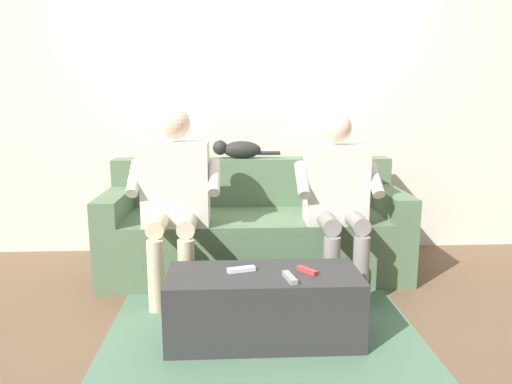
{
  "coord_description": "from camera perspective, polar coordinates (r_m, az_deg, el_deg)",
  "views": [
    {
      "loc": [
        0.16,
        3.26,
        1.24
      ],
      "look_at": [
        0.0,
        0.11,
        0.64
      ],
      "focal_mm": 33.59,
      "sensor_mm": 36.0,
      "label": 1
    }
  ],
  "objects": [
    {
      "name": "remote_gray",
      "position": [
        2.42,
        4.04,
        -10.13
      ],
      "size": [
        0.06,
        0.15,
        0.03
      ],
      "primitive_type": "cube",
      "rotation": [
        0.0,
        0.0,
        4.93
      ],
      "color": "gray",
      "rests_on": "coffee_table"
    },
    {
      "name": "cat_on_backrest",
      "position": [
        3.69,
        -2.18,
        5.11
      ],
      "size": [
        0.52,
        0.14,
        0.15
      ],
      "color": "black",
      "rests_on": "couch"
    },
    {
      "name": "ground_plane",
      "position": [
        2.94,
        0.49,
        -14.09
      ],
      "size": [
        8.0,
        8.0,
        0.0
      ],
      "primitive_type": "plane",
      "color": "brown"
    },
    {
      "name": "coffee_table",
      "position": [
        2.58,
        0.93,
        -13.41
      ],
      "size": [
        1.0,
        0.42,
        0.36
      ],
      "color": "#2D2D2D",
      "rests_on": "ground"
    },
    {
      "name": "remote_red",
      "position": [
        2.52,
        6.11,
        -9.28
      ],
      "size": [
        0.1,
        0.12,
        0.02
      ],
      "primitive_type": "cube",
      "rotation": [
        0.0,
        0.0,
        2.24
      ],
      "color": "#B73333",
      "rests_on": "coffee_table"
    },
    {
      "name": "floor_rug",
      "position": [
        2.76,
        0.75,
        -15.75
      ],
      "size": [
        1.68,
        1.48,
        0.01
      ],
      "primitive_type": "cube",
      "color": "#4C7056",
      "rests_on": "ground"
    },
    {
      "name": "couch",
      "position": [
        3.54,
        -0.21,
        -4.64
      ],
      "size": [
        2.13,
        0.81,
        0.8
      ],
      "color": "#516B4C",
      "rests_on": "ground"
    },
    {
      "name": "back_wall",
      "position": [
        3.95,
        -0.6,
        13.14
      ],
      "size": [
        5.32,
        0.06,
        2.79
      ],
      "primitive_type": "cube",
      "color": "beige",
      "rests_on": "ground"
    },
    {
      "name": "remote_white",
      "position": [
        2.53,
        -1.76,
        -9.2
      ],
      "size": [
        0.15,
        0.08,
        0.02
      ],
      "primitive_type": "cube",
      "rotation": [
        0.0,
        0.0,
        3.41
      ],
      "color": "white",
      "rests_on": "coffee_table"
    },
    {
      "name": "person_left_seated",
      "position": [
        3.16,
        9.67,
        0.0
      ],
      "size": [
        0.55,
        0.55,
        1.16
      ],
      "color": "beige",
      "rests_on": "ground"
    },
    {
      "name": "person_right_seated",
      "position": [
        3.12,
        -9.58,
        0.34
      ],
      "size": [
        0.58,
        0.59,
        1.2
      ],
      "color": "beige",
      "rests_on": "ground"
    }
  ]
}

